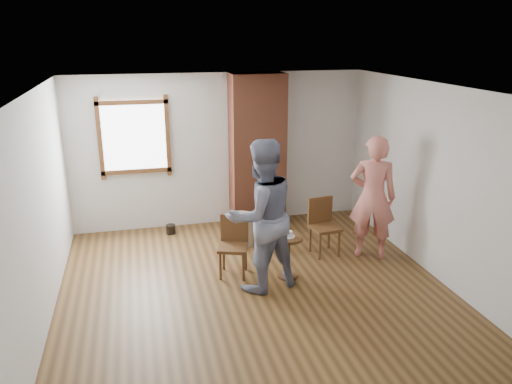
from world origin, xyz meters
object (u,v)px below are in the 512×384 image
dining_chair_left (234,242)px  man (261,216)px  stoneware_crock (241,229)px  side_table (288,250)px  dining_chair_right (323,223)px  person_pink (373,197)px

dining_chair_left → man: 0.77m
stoneware_crock → man: bearing=-91.8°
man → stoneware_crock: bearing=-108.8°
side_table → man: man is taller
dining_chair_right → person_pink: size_ratio=0.46×
dining_chair_left → dining_chair_right: 1.49m
stoneware_crock → person_pink: (1.78, -0.88, 0.68)m
stoneware_crock → dining_chair_left: dining_chair_left is taller
dining_chair_right → man: 1.54m
stoneware_crock → dining_chair_right: dining_chair_right is taller
dining_chair_right → person_pink: 0.83m
dining_chair_left → side_table: (0.69, -0.30, -0.06)m
stoneware_crock → side_table: 1.32m
dining_chair_left → dining_chair_right: dining_chair_right is taller
dining_chair_right → stoneware_crock: bearing=145.6°
dining_chair_right → man: size_ratio=0.43×
stoneware_crock → person_pink: person_pink is taller
stoneware_crock → dining_chair_right: (1.13, -0.60, 0.23)m
dining_chair_left → side_table: 0.76m
stoneware_crock → person_pink: size_ratio=0.27×
man → side_table: bearing=-174.2°
dining_chair_right → man: bearing=-151.4°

